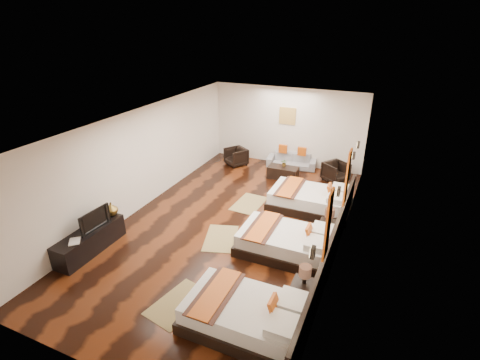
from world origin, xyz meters
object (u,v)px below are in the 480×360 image
at_px(bed_mid, 287,242).
at_px(armchair_left, 236,157).
at_px(bed_far, 311,199).
at_px(nightstand_b, 328,229).
at_px(bed_near, 247,315).
at_px(coffee_table, 283,172).
at_px(tv, 92,219).
at_px(book, 69,242).
at_px(figurine, 111,209).
at_px(nightstand_a, 303,290).
at_px(tv_console, 90,241).
at_px(armchair_right, 336,172).
at_px(sofa, 292,161).
at_px(table_plant, 284,163).

relative_size(bed_mid, armchair_left, 3.10).
height_order(bed_far, nightstand_b, same).
bearing_deg(bed_near, coffee_table, 101.97).
distance_m(tv, book, 0.72).
relative_size(bed_near, bed_far, 0.96).
xyz_separation_m(book, figurine, (0.00, 1.33, 0.15)).
bearing_deg(tv, nightstand_a, -84.99).
relative_size(tv_console, armchair_right, 2.51).
distance_m(bed_far, tv_console, 5.83).
xyz_separation_m(bed_near, book, (-4.20, 0.11, 0.28)).
bearing_deg(tv, sofa, -19.59).
relative_size(bed_mid, tv_console, 1.21).
xyz_separation_m(nightstand_b, armchair_right, (-0.45, 3.59, 0.03)).
distance_m(bed_near, bed_far, 4.69).
relative_size(bed_near, coffee_table, 2.15).
bearing_deg(book, tv_console, 90.00).
bearing_deg(coffee_table, nightstand_b, -55.89).
height_order(tv, figurine, tv).
bearing_deg(tv, table_plant, -23.03).
distance_m(book, figurine, 1.34).
xyz_separation_m(armchair_left, table_plant, (1.95, -0.38, 0.20)).
distance_m(bed_mid, coffee_table, 4.27).
bearing_deg(tv_console, bed_near, -8.78).
bearing_deg(table_plant, sofa, 90.75).
distance_m(bed_mid, sofa, 5.27).
xyz_separation_m(bed_near, table_plant, (-1.36, 6.53, 0.24)).
xyz_separation_m(coffee_table, table_plant, (0.01, 0.08, 0.32)).
relative_size(tv, armchair_right, 1.17).
bearing_deg(sofa, bed_far, -71.48).
relative_size(nightstand_a, book, 2.80).
bearing_deg(bed_far, armchair_left, 146.25).
bearing_deg(bed_mid, bed_near, -90.01).
xyz_separation_m(bed_far, tv_console, (-4.20, -4.04, -0.02)).
distance_m(bed_mid, tv_console, 4.55).
bearing_deg(nightstand_a, bed_far, 101.33).
bearing_deg(tv, tv_console, 163.00).
bearing_deg(coffee_table, bed_far, -52.09).
distance_m(bed_near, coffee_table, 6.59).
height_order(bed_far, book, bed_far).
relative_size(bed_far, tv_console, 1.25).
xyz_separation_m(tv_console, armchair_right, (4.50, 6.26, 0.05)).
distance_m(sofa, coffee_table, 1.05).
bearing_deg(figurine, armchair_right, 50.59).
distance_m(nightstand_b, armchair_right, 3.61).
bearing_deg(sofa, tv_console, -119.96).
xyz_separation_m(nightstand_a, coffee_table, (-2.12, 5.48, -0.10)).
bearing_deg(book, tv, 85.80).
relative_size(bed_far, sofa, 1.29).
bearing_deg(figurine, tv, -85.60).
distance_m(bed_far, coffee_table, 2.23).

